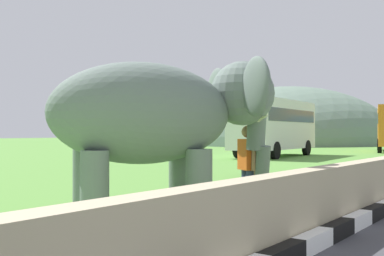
{
  "coord_description": "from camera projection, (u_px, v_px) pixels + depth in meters",
  "views": [
    {
      "loc": [
        -3.06,
        1.44,
        1.53
      ],
      "look_at": [
        3.45,
        6.25,
        1.6
      ],
      "focal_mm": 44.82,
      "sensor_mm": 36.0,
      "label": 1
    }
  ],
  "objects": [
    {
      "name": "elephant",
      "position": [
        163.0,
        115.0,
        8.1
      ],
      "size": [
        3.95,
        3.55,
        2.81
      ],
      "color": "slate",
      "rests_on": "ground_plane"
    },
    {
      "name": "barrier_parapet",
      "position": [
        263.0,
        219.0,
        5.67
      ],
      "size": [
        28.0,
        0.36,
        1.0
      ],
      "primitive_type": "cube",
      "color": "tan",
      "rests_on": "ground_plane"
    },
    {
      "name": "cow_near",
      "position": [
        255.0,
        151.0,
        16.66
      ],
      "size": [
        1.66,
        1.61,
        1.23
      ],
      "color": "#473323",
      "rests_on": "ground_plane"
    },
    {
      "name": "hill_east",
      "position": [
        291.0,
        144.0,
        62.62
      ],
      "size": [
        32.72,
        26.18,
        14.84
      ],
      "color": "slate",
      "rests_on": "ground_plane"
    },
    {
      "name": "person_handler",
      "position": [
        248.0,
        164.0,
        9.02
      ],
      "size": [
        0.43,
        0.57,
        1.66
      ],
      "color": "navy",
      "rests_on": "ground_plane"
    },
    {
      "name": "bus_white",
      "position": [
        274.0,
        123.0,
        29.91
      ],
      "size": [
        8.66,
        3.17,
        3.5
      ],
      "color": "silver",
      "rests_on": "ground_plane"
    }
  ]
}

